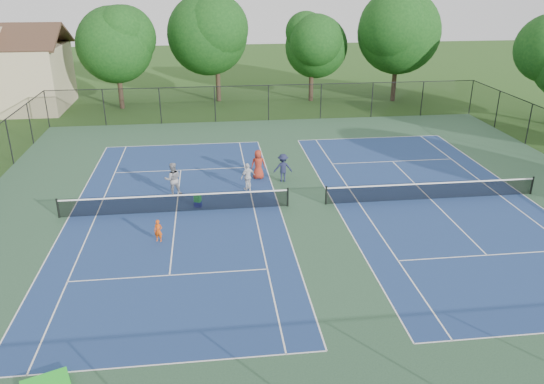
{
  "coord_description": "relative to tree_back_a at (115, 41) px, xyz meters",
  "views": [
    {
      "loc": [
        -5.07,
        -25.84,
        11.7
      ],
      "look_at": [
        -2.03,
        -1.0,
        1.3
      ],
      "focal_mm": 35.0,
      "sensor_mm": 36.0,
      "label": 1
    }
  ],
  "objects": [
    {
      "name": "tennis_court_right",
      "position": [
        20.0,
        -24.0,
        -5.94
      ],
      "size": [
        12.0,
        23.83,
        1.07
      ],
      "color": "navy",
      "rests_on": "ground"
    },
    {
      "name": "perimeter_fence",
      "position": [
        13.0,
        -24.0,
        -4.44
      ],
      "size": [
        36.08,
        36.08,
        3.02
      ],
      "color": "black",
      "rests_on": "ground"
    },
    {
      "name": "ball_hopper",
      "position": [
        7.14,
        -23.45,
        -5.54
      ],
      "size": [
        0.42,
        0.39,
        0.4
      ],
      "primitive_type": "cube",
      "rotation": [
        0.0,
        0.0,
        -0.41
      ],
      "color": "green",
      "rests_on": "ball_crate"
    },
    {
      "name": "clapboard_house",
      "position": [
        -10.0,
        1.0,
        -2.95
      ],
      "size": [
        10.8,
        8.1,
        7.65
      ],
      "color": "tan",
      "rests_on": "ground"
    },
    {
      "name": "tree_back_c",
      "position": [
        18.0,
        1.0,
        -0.56
      ],
      "size": [
        6.0,
        6.0,
        8.4
      ],
      "color": "#2D2116",
      "rests_on": "ground"
    },
    {
      "name": "tree_back_d",
      "position": [
        26.0,
        0.0,
        0.79
      ],
      "size": [
        7.8,
        7.8,
        10.37
      ],
      "color": "#2D2116",
      "rests_on": "ground"
    },
    {
      "name": "bystander_a",
      "position": [
        10.01,
        -21.36,
        -5.23
      ],
      "size": [
        1.02,
        0.82,
        1.62
      ],
      "primitive_type": "imported",
      "rotation": [
        0.0,
        0.0,
        3.68
      ],
      "color": "silver",
      "rests_on": "ground"
    },
    {
      "name": "ball_crate",
      "position": [
        7.14,
        -23.45,
        -5.89
      ],
      "size": [
        0.45,
        0.39,
        0.3
      ],
      "primitive_type": "cube",
      "rotation": [
        0.0,
        0.0,
        -0.29
      ],
      "color": "navy",
      "rests_on": "ground"
    },
    {
      "name": "tree_back_a",
      "position": [
        0.0,
        0.0,
        0.0
      ],
      "size": [
        6.8,
        6.8,
        9.15
      ],
      "color": "#2D2116",
      "rests_on": "ground"
    },
    {
      "name": "tennis_court_left",
      "position": [
        6.0,
        -24.0,
        -5.94
      ],
      "size": [
        12.0,
        23.83,
        1.07
      ],
      "color": "navy",
      "rests_on": "ground"
    },
    {
      "name": "ground",
      "position": [
        13.0,
        -24.0,
        -6.04
      ],
      "size": [
        140.0,
        140.0,
        0.0
      ],
      "primitive_type": "plane",
      "color": "#234716",
      "rests_on": "ground"
    },
    {
      "name": "bystander_b",
      "position": [
        12.21,
        -20.28,
        -5.17
      ],
      "size": [
        1.14,
        0.67,
        1.74
      ],
      "primitive_type": "imported",
      "rotation": [
        0.0,
        0.0,
        3.12
      ],
      "color": "#1B1F3C",
      "rests_on": "ground"
    },
    {
      "name": "bystander_c",
      "position": [
        10.79,
        -19.62,
        -5.13
      ],
      "size": [
        0.92,
        0.63,
        1.81
      ],
      "primitive_type": "imported",
      "rotation": [
        0.0,
        0.0,
        3.08
      ],
      "color": "maroon",
      "rests_on": "ground"
    },
    {
      "name": "court_pad",
      "position": [
        13.0,
        -24.0,
        -6.03
      ],
      "size": [
        36.0,
        36.0,
        0.01
      ],
      "primitive_type": "cube",
      "color": "#284732",
      "rests_on": "ground"
    },
    {
      "name": "tree_back_b",
      "position": [
        9.0,
        2.0,
        0.56
      ],
      "size": [
        7.6,
        7.6,
        10.03
      ],
      "color": "#2D2116",
      "rests_on": "ground"
    },
    {
      "name": "instructor",
      "position": [
        5.77,
        -21.65,
        -5.07
      ],
      "size": [
        1.05,
        0.88,
        1.93
      ],
      "primitive_type": "imported",
      "rotation": [
        0.0,
        0.0,
        3.31
      ],
      "color": "gray",
      "rests_on": "ground"
    },
    {
      "name": "child_player",
      "position": [
        5.35,
        -27.25,
        -5.49
      ],
      "size": [
        0.45,
        0.36,
        1.09
      ],
      "primitive_type": "imported",
      "rotation": [
        0.0,
        0.0,
        -0.26
      ],
      "color": "#DA4B0E",
      "rests_on": "ground"
    }
  ]
}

